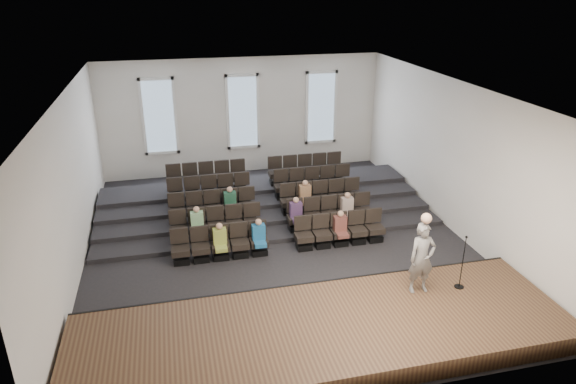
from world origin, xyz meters
name	(u,v)px	position (x,y,z in m)	size (l,w,h in m)	color
ground	(278,242)	(0.00, 0.00, 0.00)	(14.00, 14.00, 0.00)	black
ceiling	(277,90)	(0.00, 0.00, 5.01)	(12.00, 14.00, 0.02)	white
wall_back	(243,116)	(0.00, 7.02, 2.50)	(12.00, 0.04, 5.00)	silver
wall_front	(357,298)	(0.00, -7.02, 2.50)	(12.00, 0.04, 5.00)	silver
wall_left	(70,188)	(-6.02, 0.00, 2.50)	(0.04, 14.00, 5.00)	silver
wall_right	(453,156)	(6.02, 0.00, 2.50)	(0.04, 14.00, 5.00)	silver
stage	(324,333)	(0.00, -5.10, 0.25)	(11.80, 3.60, 0.50)	#4F3822
stage_lip	(304,292)	(0.00, -3.33, 0.25)	(11.80, 0.06, 0.52)	black
risers	(260,200)	(0.00, 3.17, 0.20)	(11.80, 4.80, 0.60)	black
seating_rows	(268,205)	(0.00, 1.54, 0.68)	(6.80, 4.70, 1.67)	black
windows	(243,112)	(0.00, 6.95, 2.70)	(8.44, 0.10, 3.24)	white
audience	(276,216)	(0.00, 0.32, 0.81)	(5.45, 2.64, 1.10)	#96A441
speaker	(422,258)	(2.80, -4.31, 1.45)	(0.69, 0.46, 1.90)	slate
mic_stand	(461,272)	(3.91, -4.42, 0.95)	(0.25, 0.25, 1.51)	black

